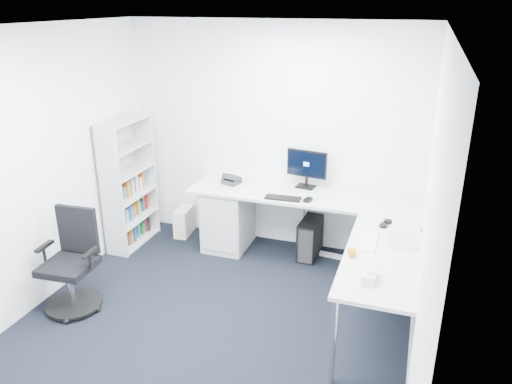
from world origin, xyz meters
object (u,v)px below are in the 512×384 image
(bookshelf, at_px, (129,184))
(task_chair, at_px, (68,263))
(monitor, at_px, (306,169))
(laptop, at_px, (404,228))
(l_desk, at_px, (300,239))

(bookshelf, xyz_separation_m, task_chair, (0.21, -1.47, -0.29))
(monitor, xyz_separation_m, laptop, (1.17, -1.09, -0.11))
(task_chair, distance_m, monitor, 2.78)
(l_desk, relative_size, task_chair, 2.75)
(monitor, relative_size, laptop, 1.34)
(l_desk, relative_size, laptop, 7.69)
(task_chair, height_order, monitor, monitor)
(l_desk, distance_m, monitor, 0.86)
(bookshelf, xyz_separation_m, monitor, (2.09, 0.51, 0.25))
(l_desk, bearing_deg, task_chair, -144.14)
(monitor, distance_m, laptop, 1.60)
(laptop, bearing_deg, l_desk, 143.02)
(l_desk, relative_size, monitor, 5.72)
(l_desk, height_order, monitor, monitor)
(bookshelf, relative_size, laptop, 4.38)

